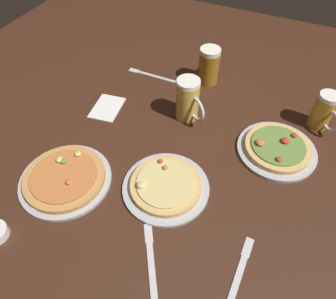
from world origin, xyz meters
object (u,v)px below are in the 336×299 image
at_px(beer_mug_dark, 209,65).
at_px(beer_mug_pale, 324,112).
at_px(pizza_plate_near, 166,186).
at_px(knife_right, 239,274).
at_px(knife_spare, 151,263).
at_px(pizza_plate_far, 277,148).
at_px(pizza_plate_side, 65,178).
at_px(napkin_folded, 107,107).
at_px(fork_left, 151,75).
at_px(beer_mug_amber, 188,100).

bearing_deg(beer_mug_dark, beer_mug_pale, -11.18).
xyz_separation_m(pizza_plate_near, beer_mug_pale, (0.41, 0.51, 0.06)).
relative_size(beer_mug_dark, beer_mug_pale, 1.08).
bearing_deg(beer_mug_dark, pizza_plate_near, -83.27).
xyz_separation_m(beer_mug_pale, knife_right, (-0.12, -0.67, -0.07)).
bearing_deg(beer_mug_pale, beer_mug_dark, 168.82).
bearing_deg(beer_mug_dark, knife_spare, -80.79).
relative_size(pizza_plate_far, beer_mug_dark, 1.76).
bearing_deg(beer_mug_pale, pizza_plate_side, -139.61).
bearing_deg(knife_spare, pizza_plate_far, 67.28).
height_order(napkin_folded, fork_left, napkin_folded).
relative_size(beer_mug_dark, fork_left, 0.68).
bearing_deg(fork_left, pizza_plate_near, -58.95).
bearing_deg(knife_spare, napkin_folded, 132.12).
bearing_deg(beer_mug_pale, pizza_plate_far, -120.65).
height_order(pizza_plate_side, beer_mug_dark, beer_mug_dark).
xyz_separation_m(pizza_plate_near, napkin_folded, (-0.38, 0.26, -0.01)).
xyz_separation_m(beer_mug_pale, knife_spare, (-0.35, -0.74, -0.07)).
distance_m(pizza_plate_side, knife_spare, 0.40).
bearing_deg(pizza_plate_near, beer_mug_amber, 100.78).
bearing_deg(fork_left, beer_mug_pale, -1.92).
height_order(pizza_plate_side, beer_mug_pale, beer_mug_pale).
bearing_deg(pizza_plate_far, knife_right, -90.14).
distance_m(pizza_plate_far, knife_right, 0.48).
height_order(pizza_plate_near, beer_mug_pale, beer_mug_pale).
xyz_separation_m(beer_mug_dark, knife_right, (0.36, -0.77, -0.08)).
bearing_deg(pizza_plate_near, knife_right, -29.79).
height_order(pizza_plate_near, napkin_folded, pizza_plate_near).
bearing_deg(napkin_folded, pizza_plate_near, -33.94).
bearing_deg(knife_right, napkin_folded, 147.81).
relative_size(pizza_plate_near, knife_spare, 1.32).
bearing_deg(knife_spare, knife_right, 17.03).
bearing_deg(napkin_folded, pizza_plate_side, -79.38).
distance_m(pizza_plate_far, napkin_folded, 0.68).
distance_m(knife_right, knife_spare, 0.24).
xyz_separation_m(fork_left, knife_spare, (0.39, -0.77, -0.00)).
distance_m(beer_mug_amber, knife_spare, 0.61).
relative_size(pizza_plate_far, beer_mug_pale, 1.91).
height_order(pizza_plate_near, beer_mug_amber, beer_mug_amber).
bearing_deg(beer_mug_pale, fork_left, 178.08).
relative_size(pizza_plate_side, knife_spare, 1.41).
relative_size(pizza_plate_side, knife_right, 1.31).
distance_m(pizza_plate_far, knife_spare, 0.59).
bearing_deg(beer_mug_amber, beer_mug_dark, 91.07).
distance_m(beer_mug_pale, knife_spare, 0.82).
distance_m(pizza_plate_near, beer_mug_amber, 0.36).
distance_m(napkin_folded, knife_right, 0.80).
relative_size(beer_mug_amber, fork_left, 0.73).
distance_m(pizza_plate_near, fork_left, 0.62).
height_order(pizza_plate_far, knife_right, pizza_plate_far).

